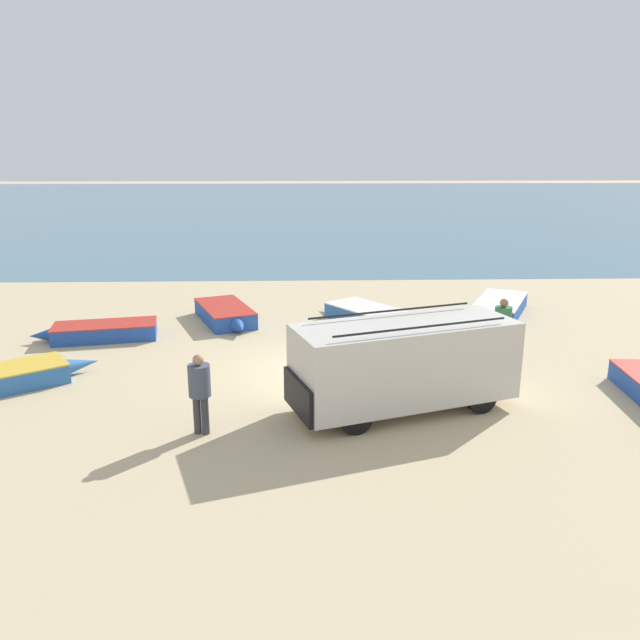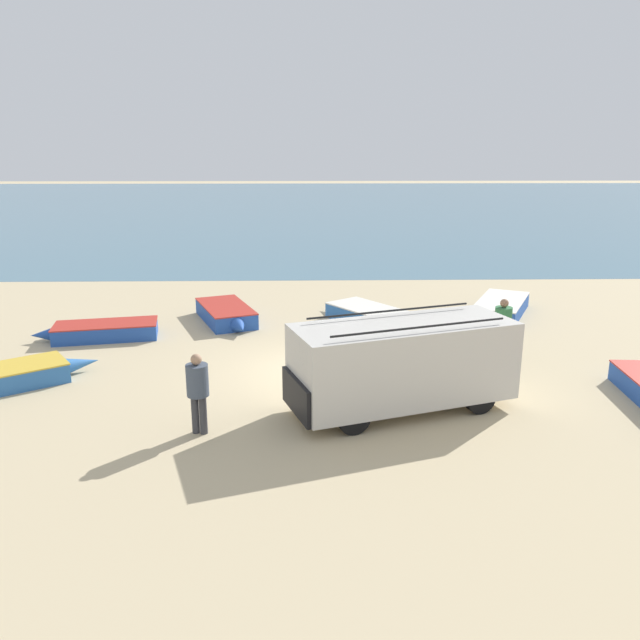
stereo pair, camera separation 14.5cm
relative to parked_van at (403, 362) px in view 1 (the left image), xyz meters
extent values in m
plane|color=tan|center=(-2.07, 2.77, -1.16)|extent=(200.00, 200.00, 0.00)
cube|color=#477084|center=(-2.07, 54.77, -1.16)|extent=(120.00, 80.00, 0.01)
cube|color=beige|center=(0.03, 0.01, 0.02)|extent=(5.47, 3.46, 1.81)
cube|color=black|center=(-2.45, -0.83, -0.48)|extent=(0.66, 1.70, 0.82)
cube|color=#1E232D|center=(-2.37, -0.81, 0.56)|extent=(0.60, 1.61, 0.58)
cylinder|color=black|center=(-1.21, -1.28, -0.79)|extent=(0.78, 0.45, 0.75)
cylinder|color=black|center=(-1.74, 0.28, -0.79)|extent=(0.78, 0.45, 0.75)
cylinder|color=black|center=(1.80, -0.26, -0.79)|extent=(0.78, 0.45, 0.75)
cylinder|color=black|center=(1.27, 1.30, -0.79)|extent=(0.78, 0.45, 0.75)
cylinder|color=black|center=(0.27, -0.70, 1.05)|extent=(4.00, 1.40, 0.05)
cylinder|color=black|center=(-0.21, 0.72, 1.05)|extent=(4.00, 1.40, 0.05)
cube|color=#2D66AD|center=(0.28, 7.13, -0.91)|extent=(3.59, 4.09, 0.51)
cone|color=#2D66AD|center=(-1.18, 9.07, -0.91)|extent=(0.92, 0.99, 0.49)
cube|color=silver|center=(0.28, 7.13, -0.72)|extent=(1.23, 0.99, 0.05)
cube|color=silver|center=(0.28, 7.13, -0.63)|extent=(3.62, 4.13, 0.04)
cube|color=#234CA3|center=(-8.67, 5.85, -0.93)|extent=(3.36, 1.87, 0.47)
cone|color=#234CA3|center=(-10.58, 5.48, -0.93)|extent=(0.77, 0.57, 0.45)
cube|color=#B22D23|center=(-8.67, 5.85, -0.76)|extent=(0.42, 1.21, 0.05)
cube|color=#B22D23|center=(-8.67, 5.85, -0.67)|extent=(3.40, 1.89, 0.04)
cone|color=#2D66AD|center=(-8.39, 2.72, -0.92)|extent=(1.04, 0.92, 0.47)
cube|color=#234CA3|center=(-5.07, 7.84, -0.90)|extent=(2.51, 3.42, 0.53)
cone|color=#234CA3|center=(-4.38, 6.09, -0.90)|extent=(0.72, 0.82, 0.50)
cube|color=#B22D23|center=(-5.07, 7.84, -0.70)|extent=(1.34, 0.68, 0.05)
cube|color=#B22D23|center=(-5.07, 7.84, -0.61)|extent=(2.53, 3.45, 0.04)
cube|color=#234CA3|center=(4.98, 8.54, -0.91)|extent=(2.92, 3.79, 0.51)
cone|color=#234CA3|center=(5.93, 10.43, -0.91)|extent=(0.78, 0.90, 0.49)
cube|color=silver|center=(4.98, 8.54, -0.71)|extent=(1.34, 0.81, 0.05)
cube|color=silver|center=(4.98, 8.54, -0.63)|extent=(2.95, 3.83, 0.04)
cylinder|color=#5B564C|center=(3.34, 3.48, -0.72)|extent=(0.17, 0.17, 0.89)
cylinder|color=#5B564C|center=(3.48, 3.36, -0.72)|extent=(0.17, 0.17, 0.89)
cylinder|color=#2D6B3D|center=(3.41, 3.42, 0.07)|extent=(0.48, 0.48, 0.70)
sphere|color=#8C664C|center=(3.41, 3.42, 0.54)|extent=(0.24, 0.24, 0.24)
cylinder|color=#38383D|center=(-4.44, -1.19, -0.73)|extent=(0.16, 0.16, 0.87)
cylinder|color=#38383D|center=(-4.62, -1.15, -0.73)|extent=(0.16, 0.16, 0.87)
cylinder|color=#424C5B|center=(-4.53, -1.17, 0.05)|extent=(0.47, 0.47, 0.69)
sphere|color=tan|center=(-4.53, -1.17, 0.52)|extent=(0.24, 0.24, 0.24)
camera|label=1|loc=(-2.36, -13.58, 4.81)|focal=35.00mm
camera|label=2|loc=(-2.22, -13.58, 4.81)|focal=35.00mm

